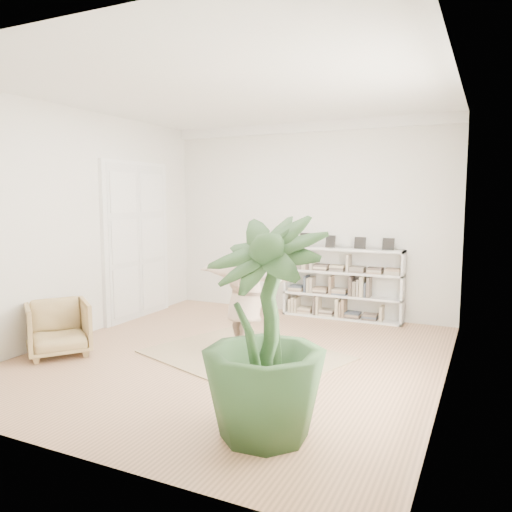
{
  "coord_description": "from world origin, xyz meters",
  "views": [
    {
      "loc": [
        3.18,
        -6.0,
        2.22
      ],
      "look_at": [
        0.14,
        0.4,
        1.38
      ],
      "focal_mm": 35.0,
      "sensor_mm": 36.0,
      "label": 1
    }
  ],
  "objects_px": {
    "bookshelf": "(342,284)",
    "houseplant": "(264,329)",
    "rocker_board": "(245,351)",
    "armchair": "(58,328)",
    "person": "(245,298)"
  },
  "relations": [
    {
      "from": "bookshelf",
      "to": "houseplant",
      "type": "bearing_deg",
      "value": -82.83
    },
    {
      "from": "bookshelf",
      "to": "houseplant",
      "type": "height_order",
      "value": "houseplant"
    },
    {
      "from": "houseplant",
      "to": "bookshelf",
      "type": "bearing_deg",
      "value": 97.17
    },
    {
      "from": "bookshelf",
      "to": "rocker_board",
      "type": "relative_size",
      "value": 3.57
    },
    {
      "from": "armchair",
      "to": "houseplant",
      "type": "height_order",
      "value": "houseplant"
    },
    {
      "from": "armchair",
      "to": "rocker_board",
      "type": "distance_m",
      "value": 2.66
    },
    {
      "from": "armchair",
      "to": "person",
      "type": "distance_m",
      "value": 2.68
    },
    {
      "from": "armchair",
      "to": "person",
      "type": "bearing_deg",
      "value": -28.9
    },
    {
      "from": "armchair",
      "to": "person",
      "type": "xyz_separation_m",
      "value": [
        2.42,
        1.07,
        0.44
      ]
    },
    {
      "from": "armchair",
      "to": "rocker_board",
      "type": "bearing_deg",
      "value": -28.9
    },
    {
      "from": "person",
      "to": "houseplant",
      "type": "xyz_separation_m",
      "value": [
        1.23,
        -2.04,
        0.2
      ]
    },
    {
      "from": "bookshelf",
      "to": "rocker_board",
      "type": "height_order",
      "value": "bookshelf"
    },
    {
      "from": "houseplant",
      "to": "rocker_board",
      "type": "bearing_deg",
      "value": 121.0
    },
    {
      "from": "bookshelf",
      "to": "person",
      "type": "xyz_separation_m",
      "value": [
        -0.63,
        -2.73,
        0.19
      ]
    },
    {
      "from": "armchair",
      "to": "rocker_board",
      "type": "height_order",
      "value": "armchair"
    }
  ]
}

